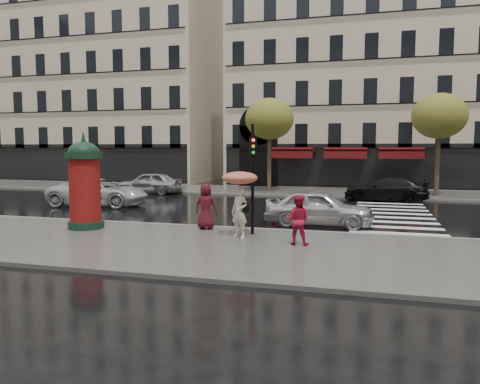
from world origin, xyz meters
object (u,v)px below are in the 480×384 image
(morris_column, at_px, (85,182))
(car_silver, at_px, (319,208))
(car_far_silver, at_px, (149,183))
(man_burgundy, at_px, (206,206))
(car_white, at_px, (99,192))
(car_black, at_px, (386,189))
(woman_red, at_px, (298,220))
(woman_umbrella, at_px, (240,193))
(traffic_light, at_px, (253,168))

(morris_column, bearing_deg, car_silver, 23.39)
(car_silver, xyz_separation_m, car_far_silver, (-12.76, 10.04, 0.02))
(morris_column, bearing_deg, car_far_silver, 107.23)
(man_burgundy, distance_m, car_white, 10.28)
(man_burgundy, distance_m, car_black, 14.37)
(man_burgundy, relative_size, car_white, 0.32)
(woman_red, bearing_deg, car_black, -98.70)
(car_black, xyz_separation_m, car_far_silver, (-15.66, 0.00, 0.06))
(car_black, bearing_deg, car_white, -61.21)
(woman_umbrella, bearing_deg, car_far_silver, 126.96)
(traffic_light, relative_size, car_far_silver, 0.87)
(car_silver, distance_m, car_far_silver, 16.24)
(man_burgundy, height_order, car_black, man_burgundy)
(man_burgundy, distance_m, car_far_silver, 15.35)
(woman_red, distance_m, car_far_silver, 19.22)
(woman_red, xyz_separation_m, traffic_light, (-1.80, 1.27, 1.57))
(woman_red, distance_m, car_black, 14.87)
(morris_column, bearing_deg, car_black, 50.27)
(woman_umbrella, height_order, woman_red, woman_umbrella)
(car_far_silver, bearing_deg, car_white, -1.72)
(man_burgundy, xyz_separation_m, morris_column, (-4.50, -1.12, 0.92))
(man_burgundy, distance_m, morris_column, 4.73)
(car_white, bearing_deg, traffic_light, -128.38)
(morris_column, height_order, car_black, morris_column)
(woman_umbrella, distance_m, car_black, 14.88)
(car_far_silver, bearing_deg, morris_column, 12.62)
(morris_column, xyz_separation_m, car_black, (11.40, 13.72, -1.20))
(car_white, distance_m, car_black, 16.72)
(morris_column, xyz_separation_m, car_silver, (8.51, 3.68, -1.16))
(man_burgundy, height_order, car_silver, man_burgundy)
(man_burgundy, height_order, morris_column, morris_column)
(woman_red, xyz_separation_m, car_white, (-12.23, 7.83, -0.17))
(woman_umbrella, distance_m, man_burgundy, 2.27)
(traffic_light, height_order, car_far_silver, traffic_light)
(car_black, bearing_deg, morris_column, -34.60)
(car_silver, distance_m, car_white, 12.86)
(man_burgundy, height_order, car_white, man_burgundy)
(car_white, bearing_deg, car_black, -72.55)
(man_burgundy, height_order, car_far_silver, man_burgundy)
(woman_umbrella, bearing_deg, car_silver, 59.40)
(traffic_light, xyz_separation_m, car_silver, (2.00, 3.23, -1.75))
(man_burgundy, relative_size, car_silver, 0.40)
(car_far_silver, bearing_deg, woman_red, 36.24)
(woman_red, height_order, car_black, woman_red)
(traffic_light, relative_size, car_black, 0.80)
(man_burgundy, xyz_separation_m, car_far_silver, (-8.76, 12.60, -0.22))
(woman_red, relative_size, car_silver, 0.37)
(woman_red, height_order, car_silver, woman_red)
(car_white, xyz_separation_m, car_far_silver, (-0.34, 6.71, 0.02))
(woman_umbrella, bearing_deg, woman_red, -16.58)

